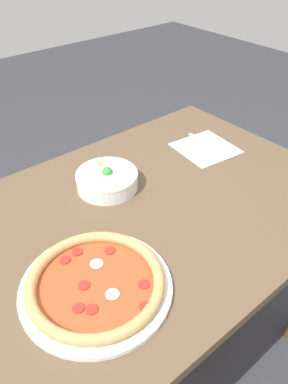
{
  "coord_description": "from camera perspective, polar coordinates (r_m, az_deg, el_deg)",
  "views": [
    {
      "loc": [
        -0.48,
        -0.63,
        1.46
      ],
      "look_at": [
        0.08,
        0.04,
        0.8
      ],
      "focal_mm": 35.0,
      "sensor_mm": 36.0,
      "label": 1
    }
  ],
  "objects": [
    {
      "name": "dining_table",
      "position": [
        1.12,
        -1.81,
        -8.04
      ],
      "size": [
        1.3,
        0.81,
        0.78
      ],
      "color": "brown",
      "rests_on": "ground_plane"
    },
    {
      "name": "pizza",
      "position": [
        0.86,
        -7.35,
        -13.68
      ],
      "size": [
        0.34,
        0.34,
        0.04
      ],
      "color": "white",
      "rests_on": "dining_table"
    },
    {
      "name": "bowl",
      "position": [
        1.14,
        -5.61,
        2.02
      ],
      "size": [
        0.19,
        0.19,
        0.07
      ],
      "color": "white",
      "rests_on": "dining_table"
    },
    {
      "name": "ground_plane",
      "position": [
        1.66,
        -1.33,
        -24.34
      ],
      "size": [
        8.0,
        8.0,
        0.0
      ],
      "primitive_type": "plane",
      "color": "#333338"
    },
    {
      "name": "napkin",
      "position": [
        1.36,
        9.35,
        6.62
      ],
      "size": [
        0.21,
        0.21,
        0.0
      ],
      "color": "white",
      "rests_on": "dining_table"
    },
    {
      "name": "knife",
      "position": [
        1.37,
        10.33,
        6.9
      ],
      "size": [
        0.02,
        0.21,
        0.01
      ],
      "rotation": [
        0.0,
        0.0,
        1.55
      ],
      "color": "silver",
      "rests_on": "napkin"
    },
    {
      "name": "fork",
      "position": [
        1.33,
        8.6,
        6.34
      ],
      "size": [
        0.02,
        0.18,
        0.0
      ],
      "rotation": [
        0.0,
        0.0,
        1.55
      ],
      "color": "silver",
      "rests_on": "napkin"
    }
  ]
}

